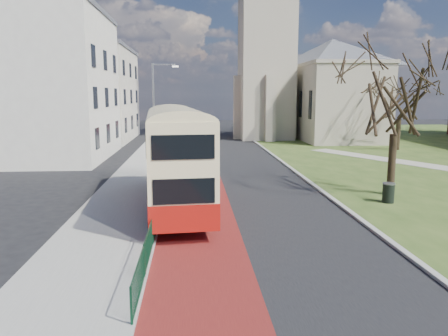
{
  "coord_description": "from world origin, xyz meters",
  "views": [
    {
      "loc": [
        -1.43,
        -17.96,
        5.64
      ],
      "look_at": [
        0.15,
        3.6,
        2.0
      ],
      "focal_mm": 35.0,
      "sensor_mm": 36.0,
      "label": 1
    }
  ],
  "objects": [
    {
      "name": "litter_bin",
      "position": [
        8.81,
        3.68,
        0.57
      ],
      "size": [
        0.84,
        0.84,
        1.05
      ],
      "rotation": [
        0.0,
        0.0,
        -0.35
      ],
      "color": "black",
      "rests_on": "grass_green"
    },
    {
      "name": "gothic_church",
      "position": [
        12.56,
        38.0,
        13.13
      ],
      "size": [
        16.38,
        18.0,
        40.0
      ],
      "color": "#A09481",
      "rests_on": "ground"
    },
    {
      "name": "bus",
      "position": [
        -2.26,
        3.56,
        2.77
      ],
      "size": [
        3.69,
        11.8,
        4.85
      ],
      "rotation": [
        0.0,
        0.0,
        0.09
      ],
      "color": "#9C140E",
      "rests_on": "ground"
    },
    {
      "name": "pavement_west",
      "position": [
        -5.0,
        20.0,
        0.06
      ],
      "size": [
        4.0,
        120.0,
        0.12
      ],
      "primitive_type": "cube",
      "color": "gray",
      "rests_on": "ground"
    },
    {
      "name": "ground",
      "position": [
        0.0,
        0.0,
        0.0
      ],
      "size": [
        160.0,
        160.0,
        0.0
      ],
      "primitive_type": "plane",
      "color": "black",
      "rests_on": "ground"
    },
    {
      "name": "kerb_west",
      "position": [
        -3.0,
        20.0,
        0.07
      ],
      "size": [
        0.25,
        120.0,
        0.13
      ],
      "primitive_type": "cube",
      "color": "#999993",
      "rests_on": "ground"
    },
    {
      "name": "streetlamp",
      "position": [
        -4.35,
        18.0,
        4.59
      ],
      "size": [
        2.13,
        0.18,
        8.0
      ],
      "color": "gray",
      "rests_on": "pavement_west"
    },
    {
      "name": "street_block_near",
      "position": [
        -14.0,
        22.0,
        6.51
      ],
      "size": [
        10.3,
        14.3,
        13.0
      ],
      "color": "silver",
      "rests_on": "ground"
    },
    {
      "name": "winter_tree_far",
      "position": [
        19.62,
        25.27,
        5.69
      ],
      "size": [
        6.71,
        6.71,
        8.16
      ],
      "rotation": [
        0.0,
        0.0,
        0.24
      ],
      "color": "#2D2316",
      "rests_on": "grass_green"
    },
    {
      "name": "winter_tree_near",
      "position": [
        9.74,
        5.46,
        6.18
      ],
      "size": [
        7.28,
        7.28,
        8.87
      ],
      "rotation": [
        0.0,
        0.0,
        -0.24
      ],
      "color": "black",
      "rests_on": "grass_green"
    },
    {
      "name": "pedestrian_railing",
      "position": [
        -2.95,
        4.0,
        0.55
      ],
      "size": [
        0.07,
        24.0,
        1.12
      ],
      "color": "#0E3D25",
      "rests_on": "ground"
    },
    {
      "name": "kerb_east",
      "position": [
        6.1,
        22.0,
        0.07
      ],
      "size": [
        0.25,
        80.0,
        0.13
      ],
      "primitive_type": "cube",
      "color": "#999993",
      "rests_on": "ground"
    },
    {
      "name": "bus_lane",
      "position": [
        -1.2,
        20.0,
        0.01
      ],
      "size": [
        3.4,
        120.0,
        0.01
      ],
      "primitive_type": "cube",
      "color": "#591414",
      "rests_on": "ground"
    },
    {
      "name": "street_block_far",
      "position": [
        -14.0,
        38.0,
        5.76
      ],
      "size": [
        10.3,
        16.3,
        11.5
      ],
      "color": "beige",
      "rests_on": "ground"
    },
    {
      "name": "road_carriageway",
      "position": [
        1.5,
        20.0,
        0.01
      ],
      "size": [
        9.0,
        120.0,
        0.01
      ],
      "primitive_type": "cube",
      "color": "black",
      "rests_on": "ground"
    }
  ]
}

